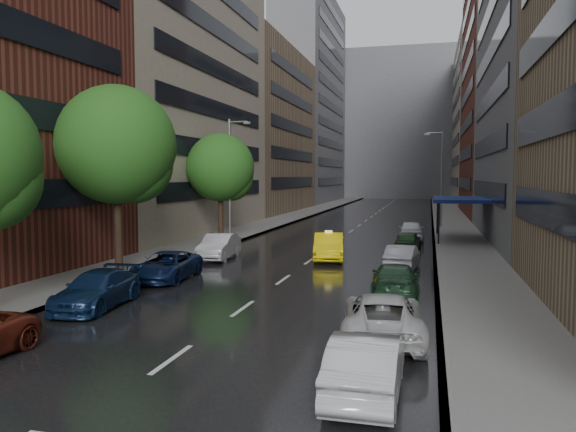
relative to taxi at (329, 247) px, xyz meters
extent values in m
plane|color=gray|center=(-0.99, -22.82, -0.79)|extent=(220.00, 220.00, 0.00)
cube|color=black|center=(-0.99, 27.18, -0.79)|extent=(14.00, 140.00, 0.01)
cube|color=gray|center=(-9.99, 27.18, -0.72)|extent=(4.00, 140.00, 0.15)
cube|color=gray|center=(8.01, 27.18, -0.72)|extent=(4.00, 140.00, 0.15)
cube|color=gray|center=(-15.99, 13.18, 16.21)|extent=(8.00, 28.00, 34.00)
cube|color=#937A5B|center=(-15.99, 41.18, 10.21)|extent=(8.00, 28.00, 22.00)
cube|color=slate|center=(-15.99, 71.18, 18.21)|extent=(8.00, 32.00, 38.00)
cube|color=slate|center=(14.01, 13.18, 11.21)|extent=(8.00, 28.00, 24.00)
cube|color=maroon|center=(14.01, 41.18, 17.21)|extent=(8.00, 28.00, 36.00)
cube|color=gray|center=(14.01, 71.18, 13.21)|extent=(8.00, 32.00, 28.00)
cube|color=slate|center=(-0.99, 95.18, 15.21)|extent=(40.00, 14.00, 32.00)
cylinder|color=#382619|center=(-9.59, -7.10, 1.82)|extent=(0.40, 0.40, 5.23)
sphere|color=#1E5116|center=(-9.59, -7.10, 5.74)|extent=(5.97, 5.97, 5.97)
cylinder|color=#382619|center=(-9.59, 7.34, 1.44)|extent=(0.40, 0.40, 4.47)
sphere|color=#1E5116|center=(-9.59, 7.34, 4.80)|extent=(5.11, 5.11, 5.11)
imported|color=yellow|center=(0.00, 0.00, 0.00)|extent=(2.44, 5.01, 1.58)
imported|color=#0D1E3E|center=(-6.39, -14.00, -0.10)|extent=(2.29, 4.87, 1.37)
imported|color=#0D193D|center=(-6.39, -8.22, -0.12)|extent=(2.52, 4.96, 1.34)
imported|color=#AEADB3|center=(-6.39, -1.31, -0.04)|extent=(1.95, 4.68, 1.51)
imported|color=#ADAEB3|center=(4.41, -19.96, -0.07)|extent=(1.52, 4.36, 1.44)
imported|color=#BCBCBC|center=(4.41, -15.51, -0.08)|extent=(2.86, 5.36, 1.43)
imported|color=#193821|center=(4.41, -9.18, -0.11)|extent=(2.20, 4.81, 1.37)
imported|color=gray|center=(4.41, -2.61, -0.11)|extent=(1.80, 4.26, 1.37)
imported|color=#193719|center=(4.41, 5.06, -0.12)|extent=(1.76, 3.99, 1.33)
imported|color=silver|center=(4.41, 11.11, 0.00)|extent=(2.12, 4.74, 1.58)
cylinder|color=gray|center=(-8.79, 7.18, 3.86)|extent=(0.18, 0.18, 9.00)
cube|color=gray|center=(-7.39, 7.18, 8.06)|extent=(0.50, 0.22, 0.16)
cylinder|color=gray|center=(6.81, 22.18, 3.86)|extent=(0.18, 0.18, 9.00)
cube|color=gray|center=(5.41, 22.18, 8.06)|extent=(0.50, 0.22, 0.16)
cube|color=navy|center=(8.01, 12.18, 2.36)|extent=(4.00, 8.00, 0.25)
cylinder|color=black|center=(6.41, 8.38, 0.86)|extent=(0.12, 0.12, 3.00)
cylinder|color=black|center=(6.41, 15.98, 0.86)|extent=(0.12, 0.12, 3.00)
camera|label=1|loc=(5.72, -32.50, 4.21)|focal=35.00mm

